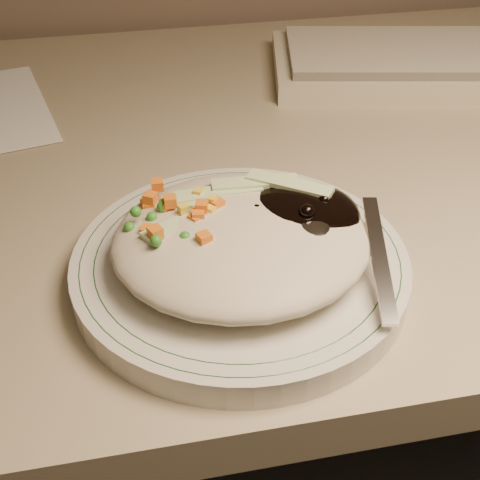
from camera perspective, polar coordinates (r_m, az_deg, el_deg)
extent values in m
cube|color=gray|center=(0.71, 2.02, 6.95)|extent=(1.40, 0.70, 0.04)
cylinder|color=silver|center=(0.51, 0.00, -2.31)|extent=(0.26, 0.26, 0.02)
torus|color=#144723|center=(0.51, 0.00, -1.44)|extent=(0.24, 0.24, 0.00)
torus|color=#144723|center=(0.51, 0.00, -1.44)|extent=(0.22, 0.22, 0.00)
ellipsoid|color=#C0B59B|center=(0.49, 0.11, 0.04)|extent=(0.19, 0.18, 0.04)
ellipsoid|color=black|center=(0.51, 4.75, 2.08)|extent=(0.10, 0.09, 0.03)
ellipsoid|color=orange|center=(0.50, -5.40, 0.96)|extent=(0.08, 0.08, 0.02)
sphere|color=black|center=(0.50, 1.42, 2.46)|extent=(0.01, 0.01, 0.01)
sphere|color=black|center=(0.51, 4.46, 3.20)|extent=(0.01, 0.01, 0.01)
sphere|color=black|center=(0.51, 7.19, 3.39)|extent=(0.01, 0.01, 0.01)
sphere|color=black|center=(0.52, 5.99, 3.59)|extent=(0.01, 0.01, 0.01)
sphere|color=black|center=(0.49, 5.72, 2.40)|extent=(0.01, 0.01, 0.01)
sphere|color=black|center=(0.50, 4.40, 2.73)|extent=(0.01, 0.01, 0.01)
sphere|color=black|center=(0.51, 5.29, 3.52)|extent=(0.01, 0.01, 0.01)
cube|color=orange|center=(0.50, -5.98, 3.33)|extent=(0.01, 0.01, 0.01)
cube|color=orange|center=(0.48, -3.79, 1.07)|extent=(0.01, 0.01, 0.01)
cube|color=orange|center=(0.51, -7.66, 3.56)|extent=(0.01, 0.01, 0.01)
cube|color=orange|center=(0.49, -3.28, 2.84)|extent=(0.01, 0.01, 0.01)
cube|color=orange|center=(0.48, -3.59, 2.08)|extent=(0.01, 0.01, 0.01)
cube|color=orange|center=(0.52, -7.87, 3.05)|extent=(0.01, 0.01, 0.01)
cube|color=orange|center=(0.50, -6.25, 2.97)|extent=(0.01, 0.01, 0.01)
cube|color=orange|center=(0.48, -3.77, 1.74)|extent=(0.01, 0.01, 0.01)
cube|color=orange|center=(0.49, -1.98, 3.04)|extent=(0.01, 0.01, 0.01)
cube|color=orange|center=(0.51, -7.07, 4.69)|extent=(0.01, 0.01, 0.01)
cube|color=orange|center=(0.47, -7.25, 0.64)|extent=(0.01, 0.01, 0.01)
cube|color=orange|center=(0.46, -3.08, 0.12)|extent=(0.01, 0.01, 0.01)
cube|color=orange|center=(0.48, -7.90, 0.74)|extent=(0.01, 0.01, 0.01)
cube|color=orange|center=(0.51, -7.74, 2.80)|extent=(0.01, 0.01, 0.01)
sphere|color=#388C28|center=(0.49, -3.78, 2.23)|extent=(0.01, 0.01, 0.01)
sphere|color=#388C28|center=(0.46, -7.18, -0.08)|extent=(0.01, 0.01, 0.01)
sphere|color=#388C28|center=(0.49, -7.52, 1.92)|extent=(0.01, 0.01, 0.01)
sphere|color=#388C28|center=(0.49, -8.89, 2.40)|extent=(0.01, 0.01, 0.01)
sphere|color=#388C28|center=(0.50, -4.20, 2.48)|extent=(0.01, 0.01, 0.01)
sphere|color=#388C28|center=(0.48, -2.87, 0.08)|extent=(0.01, 0.01, 0.01)
sphere|color=#388C28|center=(0.49, -5.44, 1.44)|extent=(0.01, 0.01, 0.01)
sphere|color=#388C28|center=(0.48, -5.97, -0.04)|extent=(0.01, 0.01, 0.01)
sphere|color=#388C28|center=(0.49, -9.41, 1.05)|extent=(0.01, 0.01, 0.01)
sphere|color=#388C28|center=(0.50, -6.41, 3.11)|extent=(0.01, 0.01, 0.01)
sphere|color=#388C28|center=(0.50, -6.64, 2.86)|extent=(0.01, 0.01, 0.01)
sphere|color=#388C28|center=(0.48, -7.27, 0.76)|extent=(0.01, 0.01, 0.01)
sphere|color=#388C28|center=(0.47, -4.71, 0.25)|extent=(0.01, 0.01, 0.01)
sphere|color=#388C28|center=(0.52, -1.87, 3.70)|extent=(0.01, 0.01, 0.01)
cube|color=yellow|center=(0.50, -4.34, 2.47)|extent=(0.01, 0.01, 0.01)
cube|color=yellow|center=(0.49, -2.53, 2.49)|extent=(0.01, 0.01, 0.01)
cube|color=yellow|center=(0.50, -5.61, 2.50)|extent=(0.01, 0.01, 0.01)
cube|color=yellow|center=(0.49, -4.86, 2.62)|extent=(0.01, 0.01, 0.01)
cube|color=yellow|center=(0.49, -5.39, 1.30)|extent=(0.01, 0.01, 0.01)
cube|color=yellow|center=(0.50, -2.39, 3.36)|extent=(0.01, 0.01, 0.01)
cube|color=yellow|center=(0.51, -3.57, 4.00)|extent=(0.01, 0.01, 0.01)
cube|color=yellow|center=(0.49, -4.29, 1.35)|extent=(0.01, 0.01, 0.01)
cube|color=#B2D18C|center=(0.51, -1.87, 4.07)|extent=(0.07, 0.02, 0.00)
cube|color=#B2D18C|center=(0.52, 1.30, 4.91)|extent=(0.07, 0.02, 0.00)
cube|color=#B2D18C|center=(0.49, -4.75, 1.57)|extent=(0.07, 0.05, 0.00)
cube|color=#B2D18C|center=(0.52, 4.26, 4.79)|extent=(0.06, 0.05, 0.00)
ellipsoid|color=silver|center=(0.49, 5.82, 1.42)|extent=(0.04, 0.05, 0.01)
cube|color=silver|center=(0.48, 11.79, -1.43)|extent=(0.03, 0.11, 0.03)
cube|color=beige|center=(0.90, 19.46, 13.85)|extent=(0.52, 0.27, 0.02)
cube|color=beige|center=(0.89, 19.69, 14.87)|extent=(0.48, 0.24, 0.01)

